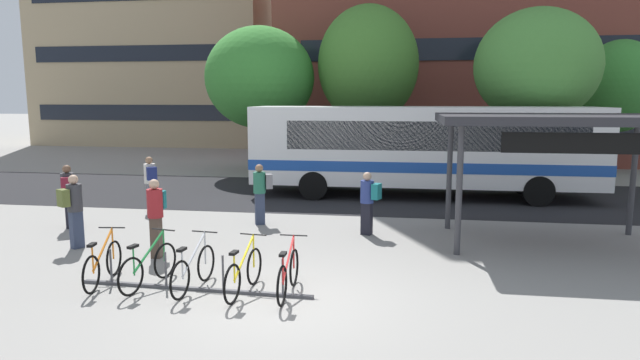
{
  "coord_description": "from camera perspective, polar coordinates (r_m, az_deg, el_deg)",
  "views": [
    {
      "loc": [
        2.01,
        -8.74,
        3.51
      ],
      "look_at": [
        -0.12,
        4.93,
        1.4
      ],
      "focal_mm": 30.34,
      "sensor_mm": 36.0,
      "label": 1
    }
  ],
  "objects": [
    {
      "name": "transit_shelter",
      "position": [
        13.85,
        23.68,
        5.47
      ],
      "size": [
        5.41,
        3.33,
        3.12
      ],
      "rotation": [
        0.0,
        0.0,
        0.01
      ],
      "color": "#38383D",
      "rests_on": "ground"
    },
    {
      "name": "parked_bicycle_red_4",
      "position": [
        9.81,
        -3.37,
        -9.92
      ],
      "size": [
        0.52,
        1.72,
        0.99
      ],
      "rotation": [
        0.0,
        0.0,
        1.57
      ],
      "color": "black",
      "rests_on": "ground"
    },
    {
      "name": "parked_bicycle_green_1",
      "position": [
        10.72,
        -17.63,
        -8.7
      ],
      "size": [
        0.53,
        1.7,
        0.99
      ],
      "rotation": [
        0.0,
        0.0,
        1.38
      ],
      "color": "black",
      "rests_on": "ground"
    },
    {
      "name": "bike_rack",
      "position": [
        10.37,
        -13.08,
        -10.84
      ],
      "size": [
        4.47,
        0.24,
        0.7
      ],
      "rotation": [
        0.0,
        0.0,
        -0.04
      ],
      "color": "#47474C",
      "rests_on": "ground"
    },
    {
      "name": "commuter_olive_pack_2",
      "position": [
        13.85,
        -24.56,
        -2.54
      ],
      "size": [
        0.52,
        0.61,
        1.74
      ],
      "rotation": [
        0.0,
        0.0,
        1.06
      ],
      "color": "#2D3851",
      "rests_on": "ground"
    },
    {
      "name": "commuter_teal_pack_4",
      "position": [
        12.45,
        -16.93,
        -3.27
      ],
      "size": [
        0.37,
        0.55,
        1.76
      ],
      "rotation": [
        0.0,
        0.0,
        4.8
      ],
      "color": "#47382D",
      "rests_on": "ground"
    },
    {
      "name": "street_tree_3",
      "position": [
        23.65,
        21.87,
        11.09
      ],
      "size": [
        4.88,
        4.88,
        7.05
      ],
      "color": "brown",
      "rests_on": "ground"
    },
    {
      "name": "commuter_maroon_pack_5",
      "position": [
        16.04,
        -25.04,
        -1.16
      ],
      "size": [
        0.53,
        0.61,
        1.73
      ],
      "rotation": [
        0.0,
        0.0,
        2.1
      ],
      "color": "black",
      "rests_on": "ground"
    },
    {
      "name": "bus_lane_asphalt",
      "position": [
        19.8,
        2.91,
        -1.54
      ],
      "size": [
        80.0,
        7.2,
        0.01
      ],
      "primitive_type": "cube",
      "color": "#232326",
      "rests_on": "ground"
    },
    {
      "name": "commuter_teal_pack_1",
      "position": [
        13.92,
        5.12,
        -2.0
      ],
      "size": [
        0.6,
        0.47,
        1.63
      ],
      "rotation": [
        0.0,
        0.0,
        2.79
      ],
      "color": "black",
      "rests_on": "ground"
    },
    {
      "name": "parked_bicycle_yellow_3",
      "position": [
        9.96,
        -8.05,
        -9.71
      ],
      "size": [
        0.52,
        1.72,
        0.99
      ],
      "rotation": [
        0.0,
        0.0,
        1.47
      ],
      "color": "black",
      "rests_on": "ground"
    },
    {
      "name": "ground",
      "position": [
        9.63,
        -3.9,
        -12.72
      ],
      "size": [
        200.0,
        200.0,
        0.0
      ],
      "primitive_type": "plane",
      "color": "gray"
    },
    {
      "name": "building_left_wing",
      "position": [
        46.87,
        -15.56,
        16.67
      ],
      "size": [
        17.24,
        12.41,
        20.57
      ],
      "color": "tan",
      "rests_on": "ground"
    },
    {
      "name": "commuter_navy_pack_3",
      "position": [
        17.51,
        -17.47,
        -0.0
      ],
      "size": [
        0.57,
        0.6,
        1.72
      ],
      "rotation": [
        0.0,
        0.0,
        2.27
      ],
      "color": "#565660",
      "rests_on": "ground"
    },
    {
      "name": "commuter_grey_pack_0",
      "position": [
        15.09,
        -6.26,
        -1.03
      ],
      "size": [
        0.6,
        0.49,
        1.69
      ],
      "rotation": [
        0.0,
        0.0,
        3.54
      ],
      "color": "#2D3851",
      "rests_on": "ground"
    },
    {
      "name": "city_bus",
      "position": [
        19.47,
        10.56,
        3.41
      ],
      "size": [
        12.05,
        2.67,
        3.2
      ],
      "rotation": [
        0.0,
        0.0,
        3.15
      ],
      "color": "white",
      "rests_on": "ground"
    },
    {
      "name": "street_tree_2",
      "position": [
        28.83,
        29.03,
        8.63
      ],
      "size": [
        3.65,
        3.65,
        6.16
      ],
      "color": "brown",
      "rests_on": "ground"
    },
    {
      "name": "parked_bicycle_silver_2",
      "position": [
        10.32,
        -13.19,
        -9.19
      ],
      "size": [
        0.52,
        1.72,
        0.99
      ],
      "rotation": [
        0.0,
        0.0,
        1.48
      ],
      "color": "black",
      "rests_on": "ground"
    },
    {
      "name": "street_tree_0",
      "position": [
        25.01,
        5.09,
        12.02
      ],
      "size": [
        4.54,
        4.54,
        7.64
      ],
      "color": "brown",
      "rests_on": "ground"
    },
    {
      "name": "street_tree_1",
      "position": [
        25.27,
        -6.36,
        10.65
      ],
      "size": [
        4.98,
        4.98,
        6.73
      ],
      "color": "brown",
      "rests_on": "ground"
    },
    {
      "name": "parked_bicycle_orange_0",
      "position": [
        11.14,
        -21.92,
        -8.26
      ],
      "size": [
        0.52,
        1.72,
        0.99
      ],
      "rotation": [
        0.0,
        0.0,
        1.7
      ],
      "color": "black",
      "rests_on": "ground"
    }
  ]
}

